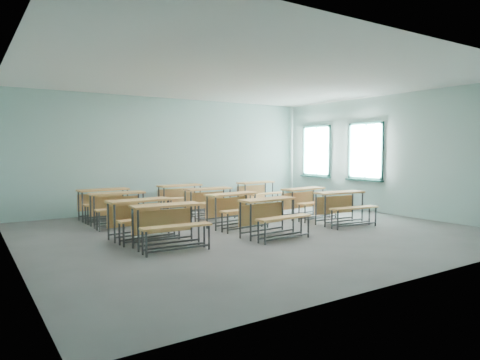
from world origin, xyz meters
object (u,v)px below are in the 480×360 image
object	(u,v)px
desk_unit_r1c1	(235,205)
desk_unit_r2c0	(119,204)
desk_unit_r0c0	(168,219)
desk_unit_r3c1	(182,194)
desk_unit_r3c2	(258,190)
desk_unit_r0c1	(271,211)
desk_unit_r1c0	(142,213)
desk_unit_r0c2	(343,203)
desk_unit_r1c2	(307,198)
desk_unit_r2c1	(210,198)
desk_unit_r3c0	(105,199)

from	to	relation	value
desk_unit_r1c1	desk_unit_r2c0	bearing A→B (deg)	137.01
desk_unit_r0c0	desk_unit_r2c0	bearing A→B (deg)	94.23
desk_unit_r3c1	desk_unit_r3c2	distance (m)	2.43
desk_unit_r0c1	desk_unit_r2c0	size ratio (longest dim) A/B	1.04
desk_unit_r1c0	desk_unit_r2c0	xyz separation A→B (m)	(0.06, 1.63, 0.00)
desk_unit_r0c2	desk_unit_r1c2	size ratio (longest dim) A/B	1.00
desk_unit_r3c2	desk_unit_r0c1	bearing A→B (deg)	-128.96
desk_unit_r0c0	desk_unit_r1c1	size ratio (longest dim) A/B	0.97
desk_unit_r0c0	desk_unit_r3c1	size ratio (longest dim) A/B	1.01
desk_unit_r0c2	desk_unit_r1c2	bearing A→B (deg)	97.92
desk_unit_r0c1	desk_unit_r3c1	world-z (taller)	same
desk_unit_r1c1	desk_unit_r3c2	distance (m)	3.50
desk_unit_r2c1	desk_unit_r3c1	bearing A→B (deg)	96.52
desk_unit_r0c0	desk_unit_r0c2	world-z (taller)	same
desk_unit_r0c0	desk_unit_r0c1	world-z (taller)	same
desk_unit_r2c0	desk_unit_r1c2	bearing A→B (deg)	-18.58
desk_unit_r0c0	desk_unit_r2c0	size ratio (longest dim) A/B	1.02
desk_unit_r0c2	desk_unit_r3c2	world-z (taller)	same
desk_unit_r0c2	desk_unit_r2c1	xyz separation A→B (m)	(-2.11, 2.48, 0.00)
desk_unit_r2c0	desk_unit_r3c0	xyz separation A→B (m)	(-0.02, 1.04, 0.00)
desk_unit_r0c0	desk_unit_r1c0	world-z (taller)	same
desk_unit_r2c1	desk_unit_r1c1	bearing A→B (deg)	-96.19
desk_unit_r3c1	desk_unit_r3c0	bearing A→B (deg)	-178.63
desk_unit_r1c0	desk_unit_r3c0	xyz separation A→B (m)	(0.04, 2.67, 0.00)
desk_unit_r0c1	desk_unit_r1c0	world-z (taller)	same
desk_unit_r3c1	desk_unit_r1c2	bearing A→B (deg)	-52.71
desk_unit_r0c1	desk_unit_r0c2	bearing A→B (deg)	1.56
desk_unit_r1c0	desk_unit_r0c1	bearing A→B (deg)	-33.58
desk_unit_r0c0	desk_unit_r3c0	size ratio (longest dim) A/B	1.00
desk_unit_r0c1	desk_unit_r1c0	bearing A→B (deg)	146.56
desk_unit_r1c0	desk_unit_r2c1	xyz separation A→B (m)	(2.32, 1.45, 0.00)
desk_unit_r3c0	desk_unit_r0c0	bearing A→B (deg)	-91.47
desk_unit_r0c1	desk_unit_r1c0	distance (m)	2.53
desk_unit_r3c2	desk_unit_r1c1	bearing A→B (deg)	-140.75
desk_unit_r0c0	desk_unit_r3c1	xyz separation A→B (m)	(2.05, 3.79, 0.00)
desk_unit_r1c2	desk_unit_r3c2	size ratio (longest dim) A/B	0.99
desk_unit_r0c0	desk_unit_r1c2	xyz separation A→B (m)	(4.24, 1.13, 0.00)
desk_unit_r0c2	desk_unit_r3c1	xyz separation A→B (m)	(-2.25, 3.82, 0.00)
desk_unit_r2c1	desk_unit_r3c1	distance (m)	1.35
desk_unit_r1c2	desk_unit_r3c1	distance (m)	3.45
desk_unit_r1c1	desk_unit_r2c0	world-z (taller)	same
desk_unit_r1c2	desk_unit_r1c1	bearing A→B (deg)	177.29
desk_unit_r0c0	desk_unit_r0c1	distance (m)	2.09
desk_unit_r0c2	desk_unit_r3c2	distance (m)	3.58
desk_unit_r1c1	desk_unit_r3c0	size ratio (longest dim) A/B	1.03
desk_unit_r1c1	desk_unit_r0c2	bearing A→B (deg)	-30.87
desk_unit_r3c1	desk_unit_r1c1	bearing A→B (deg)	-92.45
desk_unit_r1c0	desk_unit_r3c2	distance (m)	5.25
desk_unit_r0c0	desk_unit_r3c2	xyz separation A→B (m)	(4.47, 3.54, 0.00)
desk_unit_r1c0	desk_unit_r2c0	world-z (taller)	same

